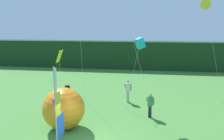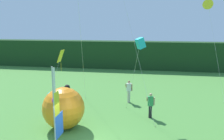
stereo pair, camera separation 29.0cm
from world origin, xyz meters
The scene contains 9 objects.
distant_treeline centered at (0.00, 22.24, 1.87)m, with size 80.00×2.40×3.75m, color #193819.
banner_flag centered at (-1.15, -0.75, 2.07)m, with size 0.06×1.03×4.33m.
person_near_banner centered at (1.40, 7.48, 0.95)m, with size 0.55×0.48×1.77m.
person_mid_field centered at (3.13, 4.57, 0.90)m, with size 0.55×0.48×1.69m.
person_far_left centered at (-3.27, 5.37, 0.88)m, with size 0.55×0.48×1.64m.
inflatable_balloon centered at (-1.92, 2.04, 1.26)m, with size 2.50×2.50×2.56m.
kite_yellow_diamond_2 centered at (-3.90, 6.79, 3.55)m, with size 0.51×2.96×4.15m.
kite_cyan_box_3 centered at (2.38, 4.64, 4.92)m, with size 1.43×1.88×5.32m.
kite_yellow_delta_6 centered at (7.55, 10.80, 7.66)m, with size 1.77×2.74×8.13m.
Camera 1 is at (2.94, -10.90, 6.19)m, focal length 38.81 mm.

